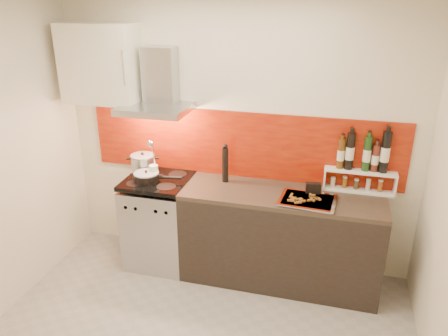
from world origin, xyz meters
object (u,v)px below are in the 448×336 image
(range_stove, at_px, (160,222))
(baking_tray, at_px, (307,200))
(pepper_mill, at_px, (225,164))
(stock_pot, at_px, (143,163))
(counter, at_px, (280,237))
(saute_pan, at_px, (147,177))

(range_stove, bearing_deg, baking_tray, -4.31)
(range_stove, bearing_deg, pepper_mill, 11.39)
(stock_pot, bearing_deg, pepper_mill, -0.27)
(range_stove, relative_size, stock_pot, 3.84)
(counter, bearing_deg, range_stove, -179.77)
(baking_tray, bearing_deg, pepper_mill, 163.33)
(stock_pot, height_order, pepper_mill, pepper_mill)
(saute_pan, xyz_separation_m, pepper_mill, (0.70, 0.20, 0.13))
(counter, relative_size, saute_pan, 3.97)
(range_stove, height_order, stock_pot, stock_pot)
(counter, distance_m, stock_pot, 1.51)
(range_stove, distance_m, pepper_mill, 0.91)
(counter, xyz_separation_m, saute_pan, (-1.27, -0.08, 0.50))
(pepper_mill, bearing_deg, baking_tray, -16.67)
(counter, distance_m, pepper_mill, 0.85)
(range_stove, distance_m, saute_pan, 0.52)
(counter, xyz_separation_m, baking_tray, (0.23, -0.11, 0.47))
(counter, bearing_deg, saute_pan, -176.43)
(saute_pan, relative_size, baking_tray, 0.91)
(stock_pot, bearing_deg, baking_tray, -8.39)
(range_stove, xyz_separation_m, stock_pot, (-0.20, 0.13, 0.56))
(counter, height_order, stock_pot, stock_pot)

